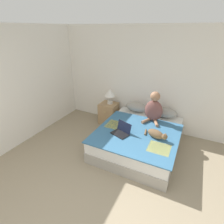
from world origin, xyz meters
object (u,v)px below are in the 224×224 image
Objects in this scene: bed at (139,138)px; cat_tabby at (157,134)px; person_sitting at (154,109)px; pillow_far at (165,112)px; nightstand at (109,113)px; table_lamp at (110,93)px; pillow_near at (136,107)px; laptop_open at (121,131)px.

bed is 3.94× the size of cat_tabby.
person_sitting reaches higher than bed.
pillow_far reaches higher than nightstand.
person_sitting is 1.68× the size of table_lamp.
pillow_near reaches higher than cat_tabby.
nightstand is (-1.30, 0.27, -0.51)m from person_sitting.
bed is 0.96m from pillow_far.
pillow_far is at bearing 110.85° from cat_tabby.
laptop_open is 0.73× the size of nightstand.
cat_tabby reaches higher than bed.
pillow_far reaches higher than cat_tabby.
pillow_near reaches higher than bed.
person_sitting is at bearing 82.48° from laptop_open.
person_sitting is 0.76m from cat_tabby.
cat_tabby is at bearing -87.80° from pillow_far.
pillow_far is 1.00m from cat_tabby.
person_sitting reaches higher than table_lamp.
pillow_near is 0.99× the size of nightstand.
bed is 0.54m from laptop_open.
table_lamp is at bearing 165.90° from cat_tabby.
laptop_open reaches higher than bed.
cat_tabby is 0.70m from laptop_open.
pillow_far reaches higher than laptop_open.
laptop_open is at bearing -117.01° from person_sitting.
person_sitting reaches higher than pillow_far.
pillow_near is at bearing 1.58° from table_lamp.
laptop_open is (-0.28, -0.36, 0.30)m from bed.
cat_tabby is at bearing -25.79° from bed.
bed is at bearing -35.03° from table_lamp.
table_lamp is at bearing 166.85° from person_sitting.
pillow_near is at bearing 3.42° from nightstand.
laptop_open is (0.09, -1.16, -0.07)m from pillow_near.
laptop_open is 0.99× the size of table_lamp.
pillow_far is 1.33m from laptop_open.
cat_tabby is (0.77, -1.00, -0.03)m from pillow_near.
pillow_far is 0.80× the size of person_sitting.
laptop_open is 1.45m from table_lamp.
bed is 3.46× the size of pillow_far.
laptop_open is at bearing -85.78° from pillow_near.
bed is at bearing -107.23° from person_sitting.
laptop_open is 1.44m from nightstand.
person_sitting is at bearing -123.87° from pillow_far.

